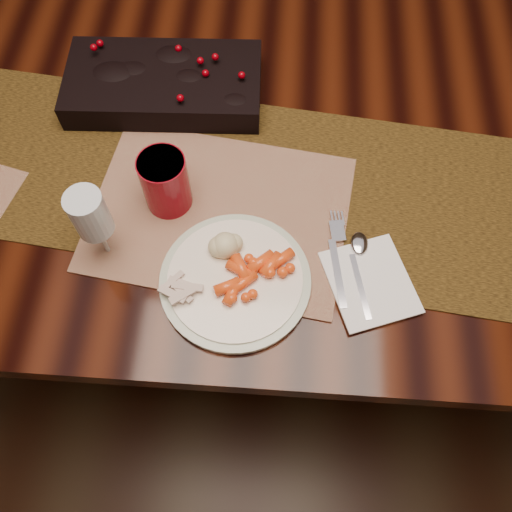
# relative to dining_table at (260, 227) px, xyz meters

# --- Properties ---
(floor) EXTENTS (5.00, 5.00, 0.00)m
(floor) POSITION_rel_dining_table_xyz_m (0.00, 0.00, -0.38)
(floor) COLOR black
(floor) RESTS_ON ground
(dining_table) EXTENTS (1.80, 1.00, 0.75)m
(dining_table) POSITION_rel_dining_table_xyz_m (0.00, 0.00, 0.00)
(dining_table) COLOR black
(dining_table) RESTS_ON floor
(table_runner) EXTENTS (1.89, 0.58, 0.00)m
(table_runner) POSITION_rel_dining_table_xyz_m (0.05, -0.13, 0.38)
(table_runner) COLOR #452A13
(table_runner) RESTS_ON dining_table
(centerpiece) EXTENTS (0.39, 0.21, 0.08)m
(centerpiece) POSITION_rel_dining_table_xyz_m (-0.20, 0.08, 0.42)
(centerpiece) COLOR black
(centerpiece) RESTS_ON table_runner
(placemat_main) EXTENTS (0.49, 0.39, 0.00)m
(placemat_main) POSITION_rel_dining_table_xyz_m (-0.06, -0.19, 0.38)
(placemat_main) COLOR #9A653B
(placemat_main) RESTS_ON dining_table
(dinner_plate) EXTENTS (0.33, 0.33, 0.01)m
(dinner_plate) POSITION_rel_dining_table_xyz_m (-0.02, -0.33, 0.39)
(dinner_plate) COLOR white
(dinner_plate) RESTS_ON placemat_main
(baby_carrots) EXTENTS (0.12, 0.10, 0.02)m
(baby_carrots) POSITION_rel_dining_table_xyz_m (0.01, -0.33, 0.40)
(baby_carrots) COLOR #EB4814
(baby_carrots) RESTS_ON dinner_plate
(mashed_potatoes) EXTENTS (0.09, 0.08, 0.04)m
(mashed_potatoes) POSITION_rel_dining_table_xyz_m (-0.04, -0.26, 0.42)
(mashed_potatoes) COLOR #D2C776
(mashed_potatoes) RESTS_ON dinner_plate
(turkey_shreds) EXTENTS (0.07, 0.06, 0.01)m
(turkey_shreds) POSITION_rel_dining_table_xyz_m (-0.11, -0.35, 0.40)
(turkey_shreds) COLOR beige
(turkey_shreds) RESTS_ON dinner_plate
(napkin) EXTENTS (0.17, 0.19, 0.01)m
(napkin) POSITION_rel_dining_table_xyz_m (0.20, -0.31, 0.38)
(napkin) COLOR white
(napkin) RESTS_ON placemat_main
(fork) EXTENTS (0.05, 0.16, 0.00)m
(fork) POSITION_rel_dining_table_xyz_m (0.15, -0.28, 0.39)
(fork) COLOR #B5B5C9
(fork) RESTS_ON napkin
(spoon) EXTENTS (0.06, 0.15, 0.00)m
(spoon) POSITION_rel_dining_table_xyz_m (0.18, -0.30, 0.39)
(spoon) COLOR #B6B6C4
(spoon) RESTS_ON napkin
(red_cup) EXTENTS (0.11, 0.11, 0.11)m
(red_cup) POSITION_rel_dining_table_xyz_m (-0.16, -0.17, 0.44)
(red_cup) COLOR maroon
(red_cup) RESTS_ON placemat_main
(wine_glass) EXTENTS (0.07, 0.07, 0.16)m
(wine_glass) POSITION_rel_dining_table_xyz_m (-0.25, -0.28, 0.46)
(wine_glass) COLOR silver
(wine_glass) RESTS_ON dining_table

